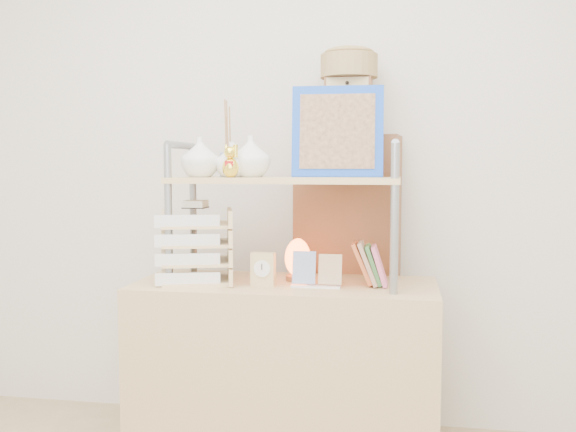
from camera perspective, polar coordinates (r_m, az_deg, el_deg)
name	(u,v)px	position (r m, az deg, el deg)	size (l,w,h in m)	color
desk	(285,374)	(2.67, -0.26, -13.89)	(1.20, 0.50, 0.75)	tan
cabinet	(348,286)	(2.93, 5.32, -6.21)	(0.45, 0.24, 1.35)	brown
hutch	(269,171)	(2.56, -1.69, 4.04)	(0.90, 0.34, 0.79)	gray
letter_tray	(196,250)	(2.60, -8.15, -2.97)	(0.33, 0.32, 0.33)	#D6B180
salt_lamp	(298,259)	(2.61, 0.87, -3.86)	(0.11, 0.11, 0.17)	brown
desk_clock	(263,269)	(2.50, -2.23, -4.75)	(0.10, 0.05, 0.13)	tan
postcard_stand	(316,277)	(2.49, 2.53, -5.43)	(0.19, 0.06, 0.14)	white
drawer_chest	(349,107)	(2.86, 5.40, 9.63)	(0.20, 0.16, 0.25)	brown
woven_basket	(349,66)	(2.89, 5.43, 13.09)	(0.25, 0.25, 0.10)	olive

